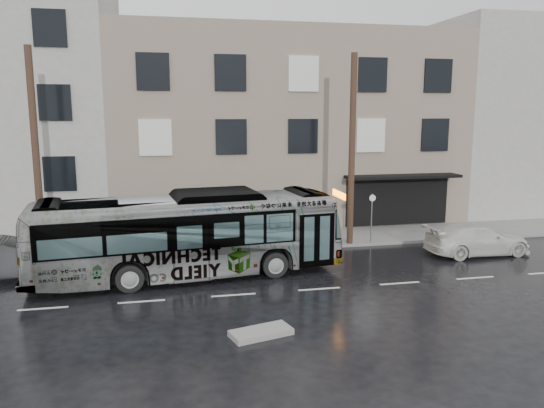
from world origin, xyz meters
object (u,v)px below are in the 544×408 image
Objects in this scene: white_sedan at (477,239)px; utility_pole_rear at (36,156)px; sign_post at (371,218)px; utility_pole_front at (352,151)px; dark_sedan at (6,259)px; bus at (188,235)px.

utility_pole_rear is at bearing 81.74° from white_sedan.
utility_pole_rear reaches higher than sign_post.
white_sedan is at bearing -7.80° from utility_pole_rear.
sign_post is (15.10, 0.00, -3.30)m from utility_pole_rear.
utility_pole_front reaches higher than dark_sedan.
dark_sedan is (-0.94, -2.07, -3.85)m from utility_pole_rear.
bus reaches higher than dark_sedan.
utility_pole_front is 1.86× the size of white_sedan.
utility_pole_rear is (-14.00, 0.00, 0.00)m from utility_pole_front.
sign_post is 16.18m from dark_sedan.
dark_sedan is at bearing 74.07° from bus.
utility_pole_rear is 15.46m from sign_post.
utility_pole_rear is 0.74× the size of bus.
dark_sedan reaches higher than white_sedan.
bus is (-7.94, -3.24, -2.96)m from utility_pole_front.
utility_pole_rear is 7.48m from bus.
white_sedan is (4.10, -2.63, -0.65)m from sign_post.
sign_post is at bearing -76.72° from bus.
utility_pole_rear is 19.77m from white_sedan.
dark_sedan is at bearing 87.94° from white_sedan.
bus is 2.51× the size of white_sedan.
sign_post is at bearing -90.26° from dark_sedan.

